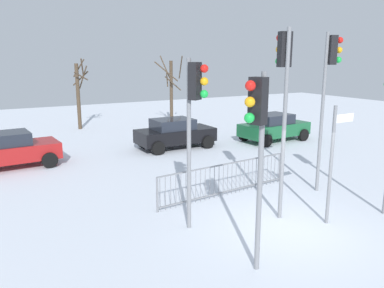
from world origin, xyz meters
TOP-DOWN VIEW (x-y plane):
  - ground_plane at (0.00, 0.00)m, footprint 60.00×60.00m
  - traffic_light_mid_left at (0.34, 0.74)m, footprint 0.35×0.56m
  - traffic_light_rear_left at (-2.08, -1.26)m, footprint 0.56×0.37m
  - traffic_light_mid_right at (3.08, 1.70)m, footprint 0.54×0.38m
  - traffic_light_rear_right at (-2.13, 1.15)m, footprint 0.43×0.50m
  - direction_sign_post at (1.24, -0.28)m, footprint 0.79×0.10m
  - pedestrian_guard_railing at (-0.01, 2.85)m, footprint 5.08×0.53m
  - car_green_far at (6.97, 8.65)m, footprint 3.91×2.15m
  - car_red_trailing at (-5.89, 9.77)m, footprint 3.92×2.16m
  - car_black_mid at (1.58, 9.70)m, footprint 3.82×1.96m
  - bare_tree_left at (-1.22, 17.36)m, footprint 1.06×1.38m
  - bare_tree_centre at (4.29, 15.62)m, footprint 1.96×1.57m

SIDE VIEW (x-z plane):
  - ground_plane at x=0.00m, z-range 0.00..0.00m
  - pedestrian_guard_railing at x=-0.01m, z-range 0.02..1.09m
  - car_green_far at x=6.97m, z-range 0.03..1.50m
  - car_red_trailing at x=-5.89m, z-range 0.03..1.50m
  - car_black_mid at x=1.58m, z-range 0.03..1.50m
  - direction_sign_post at x=1.24m, z-range 0.19..3.38m
  - bare_tree_left at x=-1.22m, z-range 0.08..4.43m
  - bare_tree_centre at x=4.29m, z-range 0.10..4.61m
  - traffic_light_rear_left at x=-2.08m, z-range 0.96..5.09m
  - traffic_light_rear_right at x=-2.13m, z-range 1.02..5.40m
  - traffic_light_mid_left at x=0.34m, z-range 1.18..6.32m
  - traffic_light_mid_right at x=3.08m, z-range 1.18..6.35m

